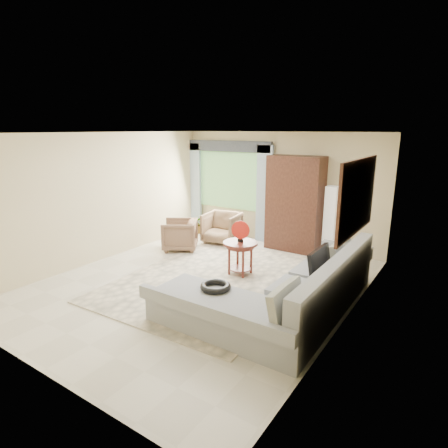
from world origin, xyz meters
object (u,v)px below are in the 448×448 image
Objects in this scene: sectional_sofa at (291,297)px; armchair_left at (180,235)px; tv_screen at (320,264)px; potted_plant at (201,223)px; floor_lamp at (330,221)px; armoire at (295,204)px; armchair_right at (222,228)px; coffee_table at (240,258)px.

sectional_sofa reaches higher than armchair_left.
tv_screen is 0.98× the size of armchair_left.
floor_lamp is (3.38, 0.14, 0.50)m from potted_plant.
sectional_sofa is at bearing -124.15° from tv_screen.
tv_screen is 2.94m from armoire.
tv_screen is 3.74m from armchair_right.
armoire reaches higher than potted_plant.
tv_screen is 1.46× the size of potted_plant.
armchair_right is at bearing 120.19° from armchair_left.
sectional_sofa is 6.84× the size of potted_plant.
floor_lamp is (2.92, 1.51, 0.41)m from armchair_left.
armchair_right is 0.38× the size of armoire.
armchair_right is at bearing 147.11° from tv_screen.
floor_lamp is (0.80, 0.06, -0.30)m from armoire.
floor_lamp is at bearing 105.27° from tv_screen.
coffee_table is 3.05m from potted_plant.
armoire is (-1.23, 2.90, 0.77)m from sectional_sofa.
tv_screen reaches higher than armchair_left.
armchair_left is at bearing 156.60° from sectional_sofa.
tv_screen is (0.27, 0.39, 0.44)m from sectional_sofa.
potted_plant is (-0.46, 1.37, -0.09)m from armchair_left.
sectional_sofa is 0.65m from tv_screen.
coffee_table reaches higher than potted_plant.
floor_lamp reaches higher than armchair_right.
armchair_left reaches higher than potted_plant.
sectional_sofa is 3.03m from floor_lamp.
potted_plant is 3.42m from floor_lamp.
floor_lamp is at bearing 84.87° from armchair_left.
armchair_right is 1.04m from potted_plant.
armoire is 0.86m from floor_lamp.
armoire reaches higher than coffee_table.
armchair_right is (-2.86, 2.41, 0.08)m from sectional_sofa.
sectional_sofa is 4.68× the size of tv_screen.
potted_plant is 0.34× the size of floor_lamp.
armchair_left is at bearing -145.71° from armoire.
sectional_sofa reaches higher than armchair_right.
sectional_sofa is 1.69m from coffee_table.
tv_screen is at bearing -17.02° from coffee_table.
sectional_sofa is at bearing -66.94° from armoire.
armchair_right is (-1.43, 1.50, 0.03)m from coffee_table.
armoire is at bearing 7.72° from armchair_right.
coffee_table is at bearing -38.64° from potted_plant.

